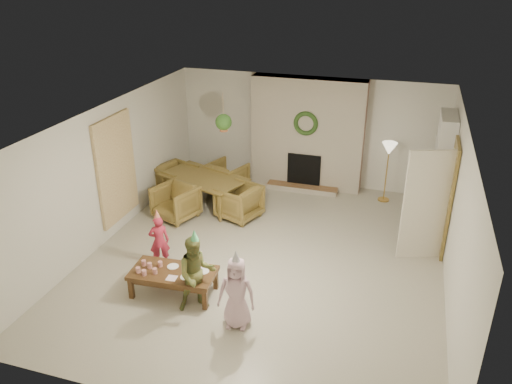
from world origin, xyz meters
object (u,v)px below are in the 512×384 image
at_px(dining_chair_near, 176,202).
at_px(child_pink, 236,293).
at_px(coffee_table_top, 173,273).
at_px(child_plaid, 197,274).
at_px(dining_chair_left, 176,180).
at_px(dining_chair_right, 239,202).
at_px(dining_table, 203,191).
at_px(child_red, 159,241).
at_px(dining_chair_far, 227,178).

distance_m(dining_chair_near, child_pink, 3.58).
bearing_deg(coffee_table_top, child_plaid, -27.50).
xyz_separation_m(dining_chair_near, dining_chair_left, (-0.47, 1.02, 0.00)).
relative_size(dining_chair_near, coffee_table_top, 0.59).
relative_size(dining_chair_right, coffee_table_top, 0.59).
height_order(dining_table, child_pink, child_pink).
height_order(coffee_table_top, child_red, child_red).
bearing_deg(coffee_table_top, dining_chair_left, 110.74).
height_order(dining_chair_right, child_pink, child_pink).
distance_m(dining_chair_near, child_plaid, 3.02).
bearing_deg(dining_chair_near, child_red, -53.17).
xyz_separation_m(coffee_table_top, child_plaid, (0.50, -0.22, 0.22)).
height_order(dining_table, dining_chair_far, dining_chair_far).
height_order(dining_table, dining_chair_left, dining_chair_left).
bearing_deg(dining_chair_left, dining_table, -90.00).
bearing_deg(child_plaid, child_pink, -49.33).
distance_m(dining_table, child_pink, 4.04).
xyz_separation_m(dining_chair_far, child_red, (-0.05, -3.16, 0.12)).
xyz_separation_m(dining_table, dining_chair_right, (0.93, -0.34, 0.03)).
relative_size(child_plaid, child_pink, 1.09).
distance_m(dining_table, dining_chair_left, 0.79).
xyz_separation_m(dining_chair_right, coffee_table_top, (-0.13, -2.75, 0.02)).
bearing_deg(child_plaid, coffee_table_top, 123.48).
relative_size(dining_table, dining_chair_right, 2.34).
height_order(dining_chair_near, dining_chair_left, same).
distance_m(dining_chair_far, dining_chair_right, 1.27).
bearing_deg(dining_chair_right, child_pink, 38.69).
xyz_separation_m(dining_chair_far, dining_chair_left, (-1.02, -0.47, 0.00)).
bearing_deg(dining_table, dining_chair_near, -90.00).
relative_size(dining_chair_right, child_plaid, 0.64).
bearing_deg(coffee_table_top, dining_chair_right, 83.33).
bearing_deg(dining_table, dining_chair_far, 90.00).
bearing_deg(child_red, dining_chair_far, -120.48).
height_order(dining_chair_right, coffee_table_top, dining_chair_right).
bearing_deg(dining_chair_right, child_red, 1.33).
bearing_deg(child_pink, dining_chair_left, 119.50).
distance_m(dining_chair_left, child_red, 2.86).
relative_size(dining_chair_right, child_red, 0.82).
relative_size(dining_chair_near, child_red, 0.82).
bearing_deg(coffee_table_top, dining_table, 100.59).
bearing_deg(dining_chair_right, dining_chair_near, -51.34).
xyz_separation_m(dining_chair_right, child_red, (-0.71, -2.07, 0.12)).
bearing_deg(dining_chair_left, child_plaid, -130.07).
relative_size(dining_chair_near, child_pink, 0.70).
xyz_separation_m(coffee_table_top, child_red, (-0.58, 0.68, 0.09)).
bearing_deg(child_red, dining_table, -114.27).
xyz_separation_m(dining_table, child_plaid, (1.30, -3.31, 0.28)).
bearing_deg(dining_chair_near, child_plaid, -38.23).
height_order(child_red, child_pink, child_pink).
bearing_deg(child_plaid, dining_chair_far, 71.24).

